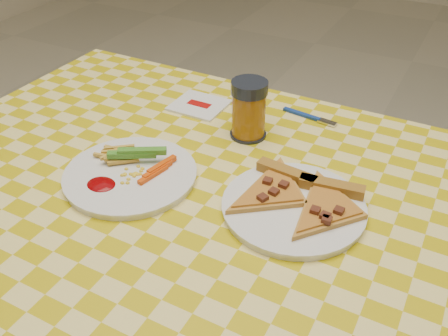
{
  "coord_description": "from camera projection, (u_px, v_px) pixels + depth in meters",
  "views": [
    {
      "loc": [
        0.35,
        -0.62,
        1.32
      ],
      "look_at": [
        -0.01,
        0.06,
        0.78
      ],
      "focal_mm": 40.0,
      "sensor_mm": 36.0,
      "label": 1
    }
  ],
  "objects": [
    {
      "name": "table",
      "position": [
        214.0,
        225.0,
        0.95
      ],
      "size": [
        1.28,
        0.88,
        0.76
      ],
      "color": "silver",
      "rests_on": "ground"
    },
    {
      "name": "plate_left",
      "position": [
        131.0,
        176.0,
        0.94
      ],
      "size": [
        0.31,
        0.31,
        0.01
      ],
      "primitive_type": "cylinder",
      "rotation": [
        0.0,
        0.0,
        -0.34
      ],
      "color": "white",
      "rests_on": "table"
    },
    {
      "name": "plate_right",
      "position": [
        293.0,
        208.0,
        0.86
      ],
      "size": [
        0.25,
        0.25,
        0.01
      ],
      "primitive_type": "cylinder",
      "rotation": [
        0.0,
        0.0,
        0.0
      ],
      "color": "white",
      "rests_on": "table"
    },
    {
      "name": "fries_veggies",
      "position": [
        131.0,
        164.0,
        0.95
      ],
      "size": [
        0.17,
        0.15,
        0.04
      ],
      "color": "gold",
      "rests_on": "plate_left"
    },
    {
      "name": "pizza_slices",
      "position": [
        299.0,
        196.0,
        0.87
      ],
      "size": [
        0.26,
        0.24,
        0.02
      ],
      "color": "gold",
      "rests_on": "plate_right"
    },
    {
      "name": "drink_glass",
      "position": [
        249.0,
        110.0,
        1.04
      ],
      "size": [
        0.08,
        0.08,
        0.13
      ],
      "color": "black",
      "rests_on": "table"
    },
    {
      "name": "napkin",
      "position": [
        199.0,
        105.0,
        1.18
      ],
      "size": [
        0.12,
        0.11,
        0.01
      ],
      "rotation": [
        0.0,
        0.0,
        -0.0
      ],
      "color": "white",
      "rests_on": "table"
    },
    {
      "name": "fork",
      "position": [
        310.0,
        117.0,
        1.13
      ],
      "size": [
        0.13,
        0.03,
        0.01
      ],
      "rotation": [
        0.0,
        0.0,
        -0.13
      ],
      "color": "navy",
      "rests_on": "table"
    }
  ]
}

